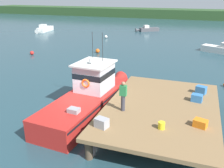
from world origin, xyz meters
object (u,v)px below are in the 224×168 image
(crate_single_far, at_px, (102,123))
(crate_stack_near_edge, at_px, (197,98))
(crate_stack_mid_dock, at_px, (200,123))
(moored_boat_off_the_point, at_px, (223,50))
(crate_single_by_cleat, at_px, (201,90))
(mooring_buoy_outer, at_px, (106,37))
(deckhand_by_the_boat, at_px, (123,96))
(mooring_buoy_spare_mooring, at_px, (32,53))
(bait_bucket, at_px, (162,125))
(moored_boat_far_left, at_px, (148,29))
(main_fishing_boat, at_px, (90,96))
(moored_boat_near_channel, at_px, (44,29))
(mooring_buoy_channel_marker, at_px, (98,51))

(crate_single_far, relative_size, crate_stack_near_edge, 1.00)
(crate_stack_mid_dock, distance_m, moored_boat_off_the_point, 21.95)
(crate_stack_near_edge, bearing_deg, crate_single_by_cleat, 81.39)
(crate_single_by_cleat, distance_m, mooring_buoy_outer, 27.07)
(deckhand_by_the_boat, distance_m, mooring_buoy_spare_mooring, 20.25)
(bait_bucket, relative_size, mooring_buoy_spare_mooring, 0.76)
(crate_single_far, height_order, moored_boat_off_the_point, crate_single_far)
(moored_boat_far_left, height_order, moored_boat_off_the_point, moored_boat_off_the_point)
(main_fishing_boat, bearing_deg, moored_boat_far_left, 95.75)
(crate_single_by_cleat, xyz_separation_m, moored_boat_far_left, (-10.01, 32.24, -1.05))
(crate_stack_mid_dock, height_order, deckhand_by_the_boat, deckhand_by_the_boat)
(crate_stack_near_edge, distance_m, moored_boat_far_left, 35.00)
(crate_stack_near_edge, distance_m, moored_boat_near_channel, 38.84)
(mooring_buoy_outer, bearing_deg, moored_boat_far_left, 63.42)
(crate_stack_mid_dock, height_order, moored_boat_off_the_point, crate_stack_mid_dock)
(crate_stack_near_edge, xyz_separation_m, mooring_buoy_spare_mooring, (-19.04, 10.53, -1.19))
(crate_single_by_cleat, relative_size, deckhand_by_the_boat, 0.37)
(bait_bucket, bearing_deg, moored_boat_near_channel, 131.12)
(main_fishing_boat, xyz_separation_m, moored_boat_near_channel, (-21.76, 27.64, -0.54))
(moored_boat_off_the_point, relative_size, moored_boat_near_channel, 0.97)
(bait_bucket, distance_m, moored_boat_near_channel, 40.56)
(crate_single_by_cleat, bearing_deg, mooring_buoy_channel_marker, 133.86)
(crate_single_far, bearing_deg, moored_boat_far_left, 98.51)
(bait_bucket, bearing_deg, crate_stack_near_edge, 69.05)
(moored_boat_off_the_point, bearing_deg, moored_boat_near_channel, 165.44)
(bait_bucket, xyz_separation_m, moored_boat_near_channel, (-26.66, 30.55, -0.90))
(crate_single_far, xyz_separation_m, moored_boat_near_channel, (-24.00, 31.33, -0.96))
(deckhand_by_the_boat, height_order, mooring_buoy_outer, deckhand_by_the_boat)
(deckhand_by_the_boat, height_order, moored_boat_off_the_point, deckhand_by_the_boat)
(crate_stack_mid_dock, distance_m, moored_boat_far_left, 37.92)
(crate_stack_mid_dock, distance_m, mooring_buoy_spare_mooring, 23.58)
(crate_stack_mid_dock, relative_size, moored_boat_far_left, 0.14)
(bait_bucket, bearing_deg, main_fishing_boat, 149.29)
(main_fishing_boat, bearing_deg, mooring_buoy_channel_marker, 110.79)
(mooring_buoy_outer, xyz_separation_m, mooring_buoy_channel_marker, (2.64, -9.94, 0.02))
(moored_boat_off_the_point, height_order, moored_boat_near_channel, moored_boat_near_channel)
(bait_bucket, relative_size, moored_boat_off_the_point, 0.06)
(moored_boat_near_channel, xyz_separation_m, mooring_buoy_spare_mooring, (9.06, -16.26, -0.24))
(mooring_buoy_spare_mooring, bearing_deg, bait_bucket, -39.05)
(deckhand_by_the_boat, xyz_separation_m, mooring_buoy_spare_mooring, (-15.37, 13.05, -1.83))
(deckhand_by_the_boat, bearing_deg, mooring_buoy_channel_marker, 116.66)
(crate_single_far, relative_size, bait_bucket, 1.76)
(bait_bucket, bearing_deg, crate_single_far, -163.63)
(bait_bucket, relative_size, mooring_buoy_outer, 0.70)
(bait_bucket, distance_m, mooring_buoy_outer, 30.71)
(crate_single_by_cleat, distance_m, deckhand_by_the_boat, 5.51)
(main_fishing_boat, xyz_separation_m, moored_boat_off_the_point, (8.88, 19.68, -0.54))
(moored_boat_far_left, height_order, mooring_buoy_spare_mooring, moored_boat_far_left)
(moored_boat_off_the_point, bearing_deg, mooring_buoy_spare_mooring, -158.96)
(bait_bucket, distance_m, moored_boat_far_left, 38.27)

